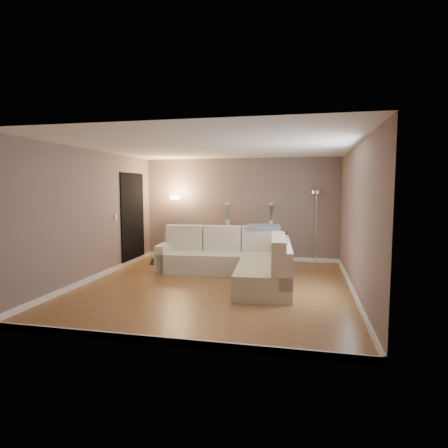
% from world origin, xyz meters
% --- Properties ---
extents(floor, '(5.00, 5.50, 0.01)m').
position_xyz_m(floor, '(0.00, 0.00, -0.01)').
color(floor, brown).
rests_on(floor, ground).
extents(ceiling, '(5.00, 5.50, 0.01)m').
position_xyz_m(ceiling, '(0.00, 0.00, 2.60)').
color(ceiling, white).
rests_on(ceiling, ground).
extents(wall_back, '(5.00, 0.02, 2.60)m').
position_xyz_m(wall_back, '(0.00, 2.76, 1.30)').
color(wall_back, '#7B675E').
rests_on(wall_back, ground).
extents(wall_front, '(5.00, 0.02, 2.60)m').
position_xyz_m(wall_front, '(0.00, -2.76, 1.30)').
color(wall_front, '#7B675E').
rests_on(wall_front, ground).
extents(wall_left, '(0.02, 5.50, 2.60)m').
position_xyz_m(wall_left, '(-2.51, 0.00, 1.30)').
color(wall_left, '#7B675E').
rests_on(wall_left, ground).
extents(wall_right, '(0.02, 5.50, 2.60)m').
position_xyz_m(wall_right, '(2.51, 0.00, 1.30)').
color(wall_right, '#7B675E').
rests_on(wall_right, ground).
extents(baseboard_back, '(5.00, 0.03, 0.10)m').
position_xyz_m(baseboard_back, '(0.00, 2.73, 0.05)').
color(baseboard_back, white).
rests_on(baseboard_back, ground).
extents(baseboard_front, '(5.00, 0.03, 0.10)m').
position_xyz_m(baseboard_front, '(0.00, -2.73, 0.05)').
color(baseboard_front, white).
rests_on(baseboard_front, ground).
extents(baseboard_left, '(0.03, 5.50, 0.10)m').
position_xyz_m(baseboard_left, '(-2.48, 0.00, 0.05)').
color(baseboard_left, white).
rests_on(baseboard_left, ground).
extents(baseboard_right, '(0.03, 5.50, 0.10)m').
position_xyz_m(baseboard_right, '(2.48, 0.00, 0.05)').
color(baseboard_right, white).
rests_on(baseboard_right, ground).
extents(doorway, '(0.02, 1.20, 2.20)m').
position_xyz_m(doorway, '(-2.48, 1.70, 1.10)').
color(doorway, black).
rests_on(doorway, ground).
extents(switch_plate, '(0.02, 0.08, 0.12)m').
position_xyz_m(switch_plate, '(-2.48, 0.85, 1.20)').
color(switch_plate, white).
rests_on(switch_plate, ground).
extents(sectional_sofa, '(3.03, 2.78, 1.00)m').
position_xyz_m(sectional_sofa, '(0.30, 0.80, 0.37)').
color(sectional_sofa, beige).
rests_on(sectional_sofa, floor).
extents(throw_blanket, '(0.76, 0.50, 0.09)m').
position_xyz_m(throw_blanket, '(0.75, 1.54, 0.99)').
color(throw_blanket, gray).
rests_on(throw_blanket, sectional_sofa).
extents(console_table, '(1.33, 0.49, 0.80)m').
position_xyz_m(console_table, '(0.18, 2.65, 0.45)').
color(console_table, black).
rests_on(console_table, floor).
extents(leaning_mirror, '(0.92, 0.14, 0.72)m').
position_xyz_m(leaning_mirror, '(0.24, 2.82, 1.17)').
color(leaning_mirror, black).
rests_on(leaning_mirror, console_table).
extents(table_decor, '(0.56, 0.14, 0.13)m').
position_xyz_m(table_decor, '(0.26, 2.62, 0.83)').
color(table_decor, '#BF5A21').
rests_on(table_decor, console_table).
extents(flower_vase_left, '(0.15, 0.13, 0.69)m').
position_xyz_m(flower_vase_left, '(-0.29, 2.60, 1.09)').
color(flower_vase_left, silver).
rests_on(flower_vase_left, console_table).
extents(flower_vase_right, '(0.15, 0.13, 0.69)m').
position_xyz_m(flower_vase_right, '(0.81, 2.72, 1.09)').
color(flower_vase_right, silver).
rests_on(flower_vase_right, console_table).
extents(floor_lamp_lit, '(0.30, 0.30, 1.63)m').
position_xyz_m(floor_lamp_lit, '(-1.64, 2.38, 1.15)').
color(floor_lamp_lit, silver).
rests_on(floor_lamp_lit, floor).
extents(floor_lamp_unlit, '(0.28, 0.28, 1.79)m').
position_xyz_m(floor_lamp_unlit, '(1.90, 2.55, 1.26)').
color(floor_lamp_unlit, silver).
rests_on(floor_lamp_unlit, floor).
extents(charcoal_rug, '(1.27, 1.11, 0.01)m').
position_xyz_m(charcoal_rug, '(-1.61, 2.06, 0.01)').
color(charcoal_rug, black).
rests_on(charcoal_rug, floor).
extents(black_bag, '(0.36, 0.30, 0.20)m').
position_xyz_m(black_bag, '(-1.76, 1.91, 0.21)').
color(black_bag, black).
rests_on(black_bag, charcoal_rug).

